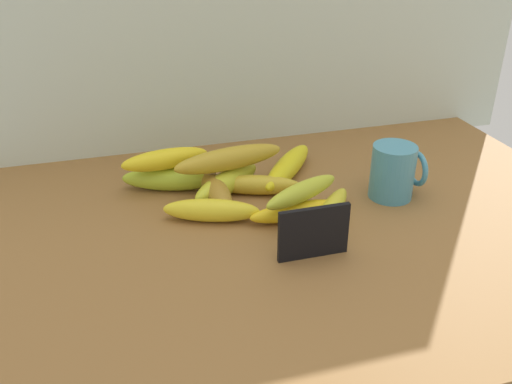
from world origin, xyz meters
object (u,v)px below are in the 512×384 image
at_px(banana_2, 170,179).
at_px(banana_3, 256,185).
at_px(chalkboard_sign, 313,234).
at_px(banana_7, 300,211).
at_px(coffee_mug, 394,172).
at_px(banana_9, 302,192).
at_px(banana_0, 216,191).
at_px(banana_4, 328,213).
at_px(banana_10, 165,159).
at_px(banana_1, 227,182).
at_px(banana_6, 211,210).
at_px(banana_8, 229,159).
at_px(banana_5, 288,167).

height_order(banana_2, banana_3, banana_2).
height_order(chalkboard_sign, banana_7, chalkboard_sign).
height_order(coffee_mug, banana_3, coffee_mug).
xyz_separation_m(banana_3, banana_9, (0.05, -0.10, 0.03)).
bearing_deg(banana_0, banana_4, -36.43).
bearing_deg(banana_2, banana_0, -43.97).
bearing_deg(banana_10, banana_1, -23.08).
height_order(coffee_mug, banana_9, coffee_mug).
height_order(chalkboard_sign, coffee_mug, coffee_mug).
distance_m(coffee_mug, banana_0, 0.32).
bearing_deg(banana_0, banana_3, 7.09).
bearing_deg(banana_6, chalkboard_sign, -49.49).
relative_size(chalkboard_sign, banana_2, 0.62).
bearing_deg(banana_8, banana_10, 162.61).
relative_size(banana_4, banana_10, 1.15).
bearing_deg(banana_6, banana_1, 61.60).
bearing_deg(banana_6, banana_3, 35.89).
height_order(banana_4, banana_8, banana_8).
height_order(banana_2, banana_7, banana_2).
height_order(chalkboard_sign, banana_9, chalkboard_sign).
distance_m(banana_1, banana_2, 0.11).
distance_m(banana_4, banana_9, 0.06).
distance_m(banana_0, banana_2, 0.10).
xyz_separation_m(banana_5, banana_8, (-0.12, -0.02, 0.04)).
height_order(banana_0, banana_1, banana_1).
xyz_separation_m(banana_0, banana_5, (0.15, 0.06, 0.00)).
height_order(banana_0, banana_8, banana_8).
height_order(banana_0, banana_2, same).
bearing_deg(banana_5, banana_1, -165.70).
distance_m(banana_1, banana_7, 0.16).
relative_size(coffee_mug, banana_6, 0.61).
distance_m(banana_0, banana_4, 0.20).
distance_m(banana_4, banana_5, 0.18).
xyz_separation_m(coffee_mug, banana_10, (-0.39, 0.14, 0.01)).
bearing_deg(banana_10, banana_2, -22.37).
height_order(chalkboard_sign, banana_5, chalkboard_sign).
xyz_separation_m(banana_2, banana_9, (0.20, -0.16, 0.03)).
distance_m(banana_4, banana_10, 0.31).
bearing_deg(chalkboard_sign, banana_7, 80.11).
relative_size(banana_4, banana_5, 0.89).
bearing_deg(banana_5, banana_6, -145.34).
bearing_deg(chalkboard_sign, banana_5, 78.90).
relative_size(banana_6, banana_7, 0.97).
relative_size(banana_6, banana_10, 1.02).
height_order(chalkboard_sign, banana_8, same).
bearing_deg(banana_1, banana_4, -47.23).
distance_m(banana_8, banana_10, 0.12).
bearing_deg(banana_7, banana_2, 138.78).
distance_m(banana_3, banana_4, 0.16).
height_order(banana_3, banana_10, banana_10).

